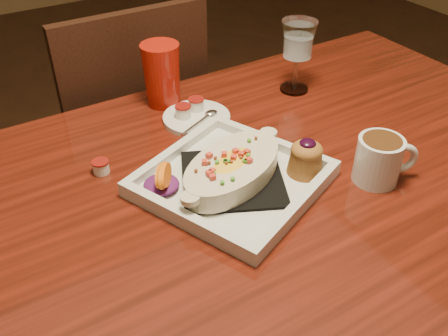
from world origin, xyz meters
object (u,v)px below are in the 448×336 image
coffee_mug (380,158)px  plate (238,172)px  goblet (298,44)px  table (247,225)px  chair_far (130,138)px  red_tumbler (162,75)px  saucer (195,116)px

coffee_mug → plate: bearing=176.2°
coffee_mug → goblet: (0.09, 0.37, 0.07)m
table → chair_far: size_ratio=1.61×
chair_far → red_tumbler: 0.41m
goblet → red_tumbler: (-0.30, 0.11, -0.05)m
chair_far → coffee_mug: chair_far is taller
chair_far → saucer: size_ratio=6.17×
table → chair_far: chair_far is taller
red_tumbler → coffee_mug: bearing=-65.9°
plate → coffee_mug: size_ratio=3.35×
chair_far → saucer: (0.03, -0.37, 0.25)m
chair_far → goblet: bearing=130.0°
table → goblet: size_ratio=8.62×
table → red_tumbler: bearing=89.0°
table → plate: bearing=125.1°
table → plate: 0.13m
plate → red_tumbler: red_tumbler is taller
table → saucer: saucer is taller
saucer → red_tumbler: size_ratio=1.03×
table → chair_far: 0.65m
coffee_mug → red_tumbler: (-0.21, 0.47, 0.02)m
coffee_mug → red_tumbler: bearing=138.5°
chair_far → saucer: 0.45m
saucer → plate: bearing=-100.4°
table → plate: plate is taller
goblet → red_tumbler: 0.33m
goblet → saucer: goblet is taller
plate → red_tumbler: size_ratio=2.63×
chair_far → saucer: bearing=95.1°
table → plate: size_ratio=3.89×
table → saucer: bearing=82.9°
goblet → chair_far: bearing=130.0°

